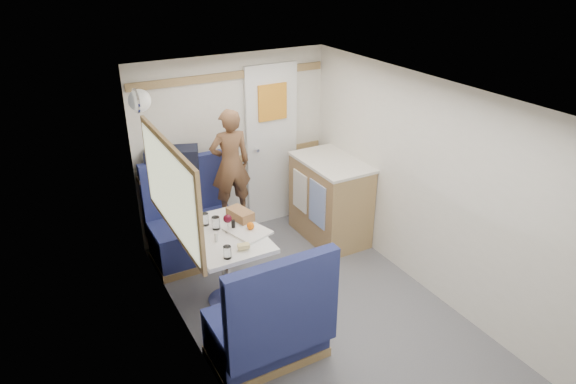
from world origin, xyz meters
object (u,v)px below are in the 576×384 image
cheese_block (244,246)px  tumbler_right (216,223)px  dome_light (139,100)px  pepper_grinder (233,225)px  galley_counter (330,199)px  tray (248,231)px  dinette_table (225,249)px  beer_glass (240,215)px  bench_near (270,330)px  wine_glass (228,219)px  orange_fruit (251,226)px  salt_grinder (216,237)px  tumbler_mid (205,219)px  person (230,164)px  duffel_bag (172,160)px  tumbler_left (227,252)px  bread_loaf (240,215)px  bench_far (194,232)px

cheese_block → tumbler_right: bearing=99.1°
dome_light → pepper_grinder: (0.49, -0.82, -0.98)m
galley_counter → cheese_block: bearing=-148.5°
tray → cheese_block: 0.29m
dome_light → galley_counter: 2.28m
dinette_table → tumbler_right: 0.24m
dinette_table → beer_glass: size_ratio=9.18×
bench_near → wine_glass: bench_near is taller
pepper_grinder → wine_glass: bearing=-163.7°
orange_fruit → tumbler_right: (-0.25, 0.18, 0.01)m
tray → salt_grinder: (-0.30, -0.02, 0.03)m
bench_near → salt_grinder: 0.91m
galley_counter → salt_grinder: 1.72m
dinette_table → tumbler_mid: 0.32m
pepper_grinder → salt_grinder: size_ratio=1.10×
cheese_block → salt_grinder: salt_grinder is taller
person → tumbler_mid: size_ratio=9.96×
duffel_bag → tumbler_right: bearing=-66.9°
dinette_table → tumbler_left: 0.45m
cheese_block → pepper_grinder: pepper_grinder is taller
bread_loaf → dome_light: bearing=131.3°
dome_light → wine_glass: bearing=-62.5°
tumbler_mid → wine_glass: bearing=-58.3°
cheese_block → tumbler_mid: bearing=103.3°
cheese_block → wine_glass: (0.00, 0.33, 0.09)m
beer_glass → tumbler_left: bearing=-122.8°
tray → tumbler_left: bearing=-136.3°
tray → orange_fruit: 0.05m
beer_glass → pepper_grinder: bearing=-132.6°
bench_far → tray: (0.20, -0.94, 0.43)m
tumbler_right → beer_glass: tumbler_right is taller
wine_glass → salt_grinder: wine_glass is taller
dome_light → tumbler_left: dome_light is taller
dinette_table → salt_grinder: bearing=-139.1°
orange_fruit → tumbler_mid: size_ratio=0.58×
tumbler_right → tumbler_mid: bearing=117.2°
wine_glass → person: bearing=64.7°
orange_fruit → beer_glass: size_ratio=0.66×
duffel_bag → person: bearing=-16.2°
dome_light → tumbler_right: size_ratio=1.70×
bread_loaf → person: bearing=73.9°
dinette_table → bench_far: (-0.00, 0.86, -0.27)m
bench_near → beer_glass: size_ratio=10.48×
bench_far → wine_glass: bearing=-86.9°
beer_glass → wine_glass: bearing=-140.3°
bench_near → tray: bearing=76.1°
dinette_table → dome_light: size_ratio=4.60×
person → beer_glass: (-0.18, -0.61, -0.25)m
bench_far → orange_fruit: bench_far is taller
dinette_table → dome_light: bearing=114.6°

